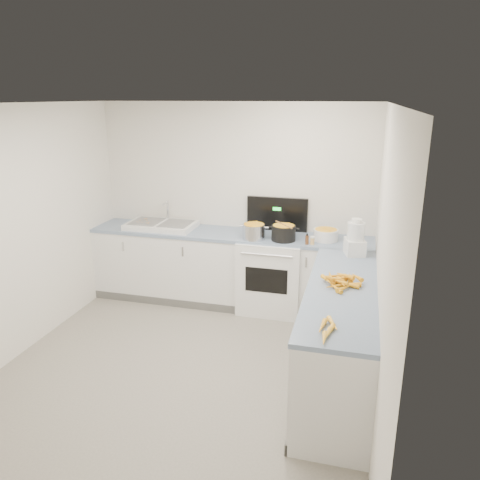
% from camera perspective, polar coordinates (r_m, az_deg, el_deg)
% --- Properties ---
extents(floor, '(3.50, 4.00, 0.00)m').
position_cam_1_polar(floor, '(4.70, -7.25, -15.97)').
color(floor, gray).
rests_on(floor, ground).
extents(ceiling, '(3.50, 4.00, 0.00)m').
position_cam_1_polar(ceiling, '(3.95, -8.66, 16.10)').
color(ceiling, silver).
rests_on(ceiling, ground).
extents(wall_back, '(3.50, 0.00, 2.50)m').
position_cam_1_polar(wall_back, '(5.98, -0.58, 4.51)').
color(wall_back, silver).
rests_on(wall_back, ground).
extents(wall_front, '(3.50, 0.00, 2.50)m').
position_cam_1_polar(wall_front, '(2.60, -25.47, -14.94)').
color(wall_front, silver).
rests_on(wall_front, ground).
extents(wall_left, '(0.00, 4.00, 2.50)m').
position_cam_1_polar(wall_left, '(5.08, -26.47, 0.36)').
color(wall_left, silver).
rests_on(wall_left, ground).
extents(wall_right, '(0.00, 4.00, 2.50)m').
position_cam_1_polar(wall_right, '(3.86, 16.90, -3.44)').
color(wall_right, silver).
rests_on(wall_right, ground).
extents(counter_back, '(3.50, 0.62, 0.94)m').
position_cam_1_polar(counter_back, '(5.93, -1.33, -3.48)').
color(counter_back, white).
rests_on(counter_back, ground).
extents(counter_right, '(0.62, 2.20, 0.94)m').
position_cam_1_polar(counter_right, '(4.45, 12.00, -11.25)').
color(counter_right, white).
rests_on(counter_right, ground).
extents(stove, '(0.76, 0.65, 1.36)m').
position_cam_1_polar(stove, '(5.80, 3.88, -3.98)').
color(stove, white).
rests_on(stove, ground).
extents(sink, '(0.86, 0.52, 0.31)m').
position_cam_1_polar(sink, '(6.08, -9.55, 1.82)').
color(sink, white).
rests_on(sink, counter_back).
extents(steel_pot, '(0.31, 0.31, 0.20)m').
position_cam_1_polar(steel_pot, '(5.52, 1.70, 0.94)').
color(steel_pot, silver).
rests_on(steel_pot, stove).
extents(black_pot, '(0.32, 0.32, 0.20)m').
position_cam_1_polar(black_pot, '(5.48, 5.33, 0.77)').
color(black_pot, black).
rests_on(black_pot, stove).
extents(wooden_spoon, '(0.24, 0.28, 0.02)m').
position_cam_1_polar(wooden_spoon, '(5.45, 5.36, 1.88)').
color(wooden_spoon, '#AD7A47').
rests_on(wooden_spoon, black_pot).
extents(mixing_bowl, '(0.31, 0.31, 0.13)m').
position_cam_1_polar(mixing_bowl, '(5.55, 10.41, 0.62)').
color(mixing_bowl, white).
rests_on(mixing_bowl, counter_back).
extents(extract_bottle, '(0.04, 0.04, 0.10)m').
position_cam_1_polar(extract_bottle, '(5.37, 8.17, -0.00)').
color(extract_bottle, '#593319').
rests_on(extract_bottle, counter_back).
extents(spice_jar, '(0.05, 0.05, 0.08)m').
position_cam_1_polar(spice_jar, '(5.38, 8.82, -0.14)').
color(spice_jar, '#E5B266').
rests_on(spice_jar, counter_back).
extents(food_processor, '(0.25, 0.28, 0.40)m').
position_cam_1_polar(food_processor, '(5.09, 13.87, 0.07)').
color(food_processor, white).
rests_on(food_processor, counter_right).
extents(carrot_pile, '(0.39, 0.47, 0.09)m').
position_cam_1_polar(carrot_pile, '(4.30, 12.19, -4.89)').
color(carrot_pile, '#F2A41D').
rests_on(carrot_pile, counter_right).
extents(peeled_carrots, '(0.16, 0.42, 0.04)m').
position_cam_1_polar(peeled_carrots, '(3.45, 10.60, -10.78)').
color(peeled_carrots, yellow).
rests_on(peeled_carrots, counter_right).
extents(peelings, '(0.19, 0.26, 0.01)m').
position_cam_1_polar(peelings, '(6.15, -11.56, 2.27)').
color(peelings, tan).
rests_on(peelings, sink).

